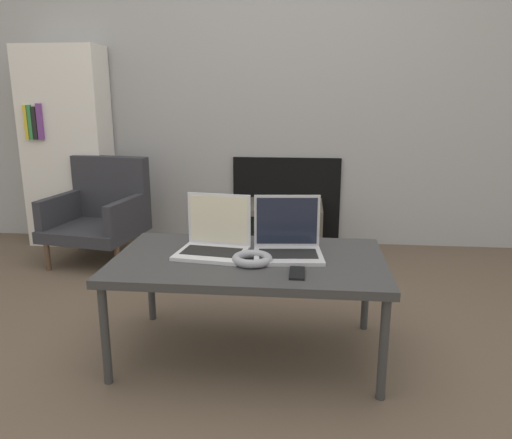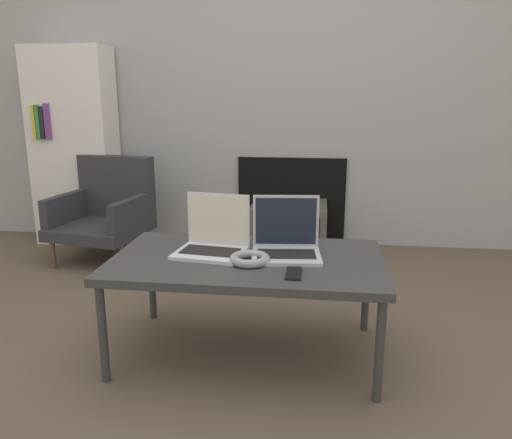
{
  "view_description": "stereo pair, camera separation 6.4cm",
  "coord_description": "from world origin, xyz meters",
  "px_view_note": "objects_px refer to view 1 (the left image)",
  "views": [
    {
      "loc": [
        0.24,
        -1.93,
        1.16
      ],
      "look_at": [
        0.0,
        0.42,
        0.55
      ],
      "focal_mm": 35.0,
      "sensor_mm": 36.0,
      "label": 1
    },
    {
      "loc": [
        0.3,
        -1.92,
        1.16
      ],
      "look_at": [
        0.0,
        0.42,
        0.55
      ],
      "focal_mm": 35.0,
      "sensor_mm": 36.0,
      "label": 2
    }
  ],
  "objects_px": {
    "headphones": "(252,259)",
    "armchair": "(102,209)",
    "laptop_right": "(288,242)",
    "phone": "(297,273)",
    "tv": "(284,228)",
    "laptop_left": "(214,240)"
  },
  "relations": [
    {
      "from": "laptop_right",
      "to": "armchair",
      "type": "height_order",
      "value": "laptop_right"
    },
    {
      "from": "headphones",
      "to": "armchair",
      "type": "distance_m",
      "value": 1.84
    },
    {
      "from": "tv",
      "to": "armchair",
      "type": "xyz_separation_m",
      "value": [
        -1.3,
        -0.23,
        0.17
      ]
    },
    {
      "from": "phone",
      "to": "armchair",
      "type": "relative_size",
      "value": 0.2
    },
    {
      "from": "laptop_right",
      "to": "phone",
      "type": "distance_m",
      "value": 0.26
    },
    {
      "from": "armchair",
      "to": "phone",
      "type": "bearing_deg",
      "value": -36.33
    },
    {
      "from": "headphones",
      "to": "phone",
      "type": "distance_m",
      "value": 0.22
    },
    {
      "from": "headphones",
      "to": "tv",
      "type": "xyz_separation_m",
      "value": [
        0.07,
        1.59,
        -0.3
      ]
    },
    {
      "from": "headphones",
      "to": "laptop_right",
      "type": "bearing_deg",
      "value": 43.06
    },
    {
      "from": "laptop_left",
      "to": "armchair",
      "type": "relative_size",
      "value": 0.46
    },
    {
      "from": "phone",
      "to": "tv",
      "type": "bearing_deg",
      "value": 94.18
    },
    {
      "from": "laptop_right",
      "to": "headphones",
      "type": "relative_size",
      "value": 1.86
    },
    {
      "from": "phone",
      "to": "tv",
      "type": "xyz_separation_m",
      "value": [
        -0.12,
        1.7,
        -0.28
      ]
    },
    {
      "from": "laptop_left",
      "to": "tv",
      "type": "bearing_deg",
      "value": 87.81
    },
    {
      "from": "laptop_right",
      "to": "tv",
      "type": "relative_size",
      "value": 0.58
    },
    {
      "from": "phone",
      "to": "armchair",
      "type": "bearing_deg",
      "value": 134.06
    },
    {
      "from": "laptop_right",
      "to": "headphones",
      "type": "height_order",
      "value": "laptop_right"
    },
    {
      "from": "laptop_left",
      "to": "phone",
      "type": "xyz_separation_m",
      "value": [
        0.38,
        -0.25,
        -0.05
      ]
    },
    {
      "from": "headphones",
      "to": "tv",
      "type": "bearing_deg",
      "value": 87.6
    },
    {
      "from": "phone",
      "to": "tv",
      "type": "height_order",
      "value": "phone"
    },
    {
      "from": "headphones",
      "to": "armchair",
      "type": "xyz_separation_m",
      "value": [
        -1.23,
        1.36,
        -0.13
      ]
    },
    {
      "from": "phone",
      "to": "laptop_right",
      "type": "bearing_deg",
      "value": 100.96
    }
  ]
}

